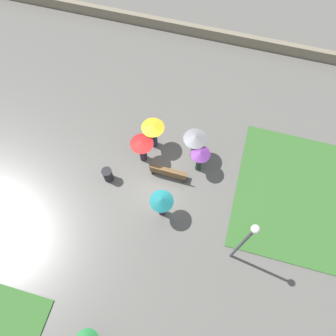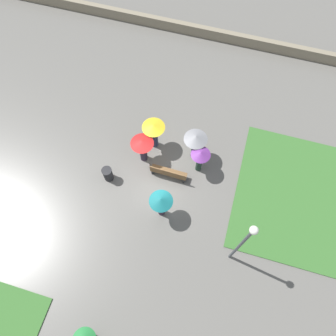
# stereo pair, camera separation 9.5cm
# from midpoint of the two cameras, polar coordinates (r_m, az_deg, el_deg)

# --- Properties ---
(ground_plane) EXTENTS (90.00, 90.00, 0.00)m
(ground_plane) POSITION_cam_midpoint_polar(r_m,az_deg,el_deg) (16.99, -1.69, -1.68)
(ground_plane) COLOR #66635E
(lawn_patch_near) EXTENTS (6.57, 6.93, 0.06)m
(lawn_patch_near) POSITION_cam_midpoint_polar(r_m,az_deg,el_deg) (17.87, 22.44, -4.93)
(lawn_patch_near) COLOR #386B2D
(lawn_patch_near) RESTS_ON ground_plane
(parapet_wall) EXTENTS (45.00, 0.35, 0.73)m
(parapet_wall) POSITION_cam_midpoint_polar(r_m,az_deg,el_deg) (22.78, 6.56, 22.45)
(parapet_wall) COLOR gray
(parapet_wall) RESTS_ON ground_plane
(park_bench) EXTENTS (1.89, 0.44, 0.90)m
(park_bench) POSITION_cam_midpoint_polar(r_m,az_deg,el_deg) (16.57, 0.23, -0.86)
(park_bench) COLOR brown
(park_bench) RESTS_ON ground_plane
(lamp_post) EXTENTS (0.32, 0.32, 4.98)m
(lamp_post) POSITION_cam_midpoint_polar(r_m,az_deg,el_deg) (13.06, 13.21, -12.35)
(lamp_post) COLOR #474C51
(lamp_post) RESTS_ON ground_plane
(trash_bin) EXTENTS (0.52, 0.52, 0.90)m
(trash_bin) POSITION_cam_midpoint_polar(r_m,az_deg,el_deg) (16.84, -10.26, -1.05)
(trash_bin) COLOR #232326
(trash_bin) RESTS_ON ground_plane
(crowd_person_red) EXTENTS (1.16, 1.16, 1.86)m
(crowd_person_red) POSITION_cam_midpoint_polar(r_m,az_deg,el_deg) (16.31, -4.31, 3.92)
(crowd_person_red) COLOR #2D2333
(crowd_person_red) RESTS_ON ground_plane
(crowd_person_teal) EXTENTS (1.10, 1.10, 1.93)m
(crowd_person_teal) POSITION_cam_midpoint_polar(r_m,az_deg,el_deg) (14.96, -1.03, -6.04)
(crowd_person_teal) COLOR #2D2333
(crowd_person_teal) RESTS_ON ground_plane
(crowd_person_purple) EXTENTS (0.97, 0.97, 1.82)m
(crowd_person_purple) POSITION_cam_midpoint_polar(r_m,az_deg,el_deg) (16.08, 5.80, 1.94)
(crowd_person_purple) COLOR #1E3328
(crowd_person_purple) RESTS_ON ground_plane
(crowd_person_grey) EXTENTS (1.18, 1.18, 2.00)m
(crowd_person_grey) POSITION_cam_midpoint_polar(r_m,az_deg,el_deg) (16.22, 4.97, 4.78)
(crowd_person_grey) COLOR #1E3328
(crowd_person_grey) RESTS_ON ground_plane
(crowd_person_yellow) EXTENTS (1.17, 1.17, 1.91)m
(crowd_person_yellow) POSITION_cam_midpoint_polar(r_m,az_deg,el_deg) (16.74, -2.33, 6.40)
(crowd_person_yellow) COLOR #282D47
(crowd_person_yellow) RESTS_ON ground_plane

